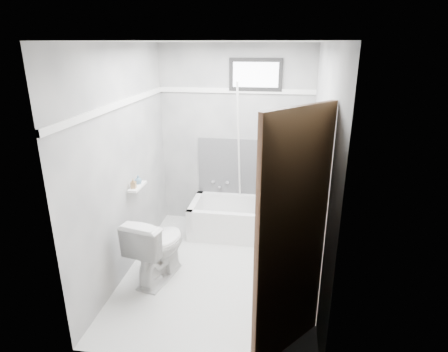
% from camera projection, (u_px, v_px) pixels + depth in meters
% --- Properties ---
extents(floor, '(2.60, 2.60, 0.00)m').
position_uv_depth(floor, '(219.00, 271.00, 4.15)').
color(floor, white).
rests_on(floor, ground).
extents(ceiling, '(2.60, 2.60, 0.00)m').
position_uv_depth(ceiling, '(218.00, 42.00, 3.34)').
color(ceiling, silver).
rests_on(ceiling, floor).
extents(wall_back, '(2.00, 0.02, 2.40)m').
position_uv_depth(wall_back, '(235.00, 138.00, 4.95)').
color(wall_back, slate).
rests_on(wall_back, floor).
extents(wall_front, '(2.00, 0.02, 2.40)m').
position_uv_depth(wall_front, '(186.00, 229.00, 2.53)').
color(wall_front, slate).
rests_on(wall_front, floor).
extents(wall_left, '(0.02, 2.60, 2.40)m').
position_uv_depth(wall_left, '(124.00, 164.00, 3.89)').
color(wall_left, slate).
rests_on(wall_left, floor).
extents(wall_right, '(0.02, 2.60, 2.40)m').
position_uv_depth(wall_right, '(321.00, 174.00, 3.60)').
color(wall_right, slate).
rests_on(wall_right, floor).
extents(bathtub, '(1.50, 0.70, 0.42)m').
position_uv_depth(bathtub, '(248.00, 219.00, 4.91)').
color(bathtub, white).
rests_on(bathtub, floor).
extents(office_chair, '(0.71, 0.71, 1.04)m').
position_uv_depth(office_chair, '(283.00, 189.00, 4.75)').
color(office_chair, '#5A5A5F').
rests_on(office_chair, bathtub).
extents(toilet, '(0.58, 0.83, 0.74)m').
position_uv_depth(toilet, '(158.00, 247.00, 3.93)').
color(toilet, silver).
rests_on(toilet, floor).
extents(door, '(0.78, 0.78, 2.00)m').
position_uv_depth(door, '(332.00, 265.00, 2.48)').
color(door, brown).
rests_on(door, floor).
extents(window, '(0.66, 0.04, 0.40)m').
position_uv_depth(window, '(256.00, 75.00, 4.63)').
color(window, black).
rests_on(window, wall_back).
extents(backerboard, '(1.50, 0.02, 0.78)m').
position_uv_depth(backerboard, '(253.00, 168.00, 5.04)').
color(backerboard, '#4C4C4F').
rests_on(backerboard, wall_back).
extents(trim_back, '(2.00, 0.02, 0.06)m').
position_uv_depth(trim_back, '(236.00, 91.00, 4.73)').
color(trim_back, white).
rests_on(trim_back, wall_back).
extents(trim_left, '(0.02, 2.60, 0.06)m').
position_uv_depth(trim_left, '(120.00, 104.00, 3.68)').
color(trim_left, white).
rests_on(trim_left, wall_left).
extents(pole, '(0.02, 0.58, 1.88)m').
position_uv_depth(pole, '(239.00, 154.00, 4.77)').
color(pole, white).
rests_on(pole, bathtub).
extents(shelf, '(0.10, 0.32, 0.02)m').
position_uv_depth(shelf, '(137.00, 187.00, 4.11)').
color(shelf, white).
rests_on(shelf, wall_left).
extents(soap_bottle_a, '(0.05, 0.05, 0.11)m').
position_uv_depth(soap_bottle_a, '(133.00, 183.00, 4.01)').
color(soap_bottle_a, olive).
rests_on(soap_bottle_a, shelf).
extents(soap_bottle_b, '(0.10, 0.10, 0.10)m').
position_uv_depth(soap_bottle_b, '(138.00, 180.00, 4.15)').
color(soap_bottle_b, slate).
rests_on(soap_bottle_b, shelf).
extents(faucet, '(0.26, 0.10, 0.16)m').
position_uv_depth(faucet, '(220.00, 184.00, 5.17)').
color(faucet, silver).
rests_on(faucet, wall_back).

